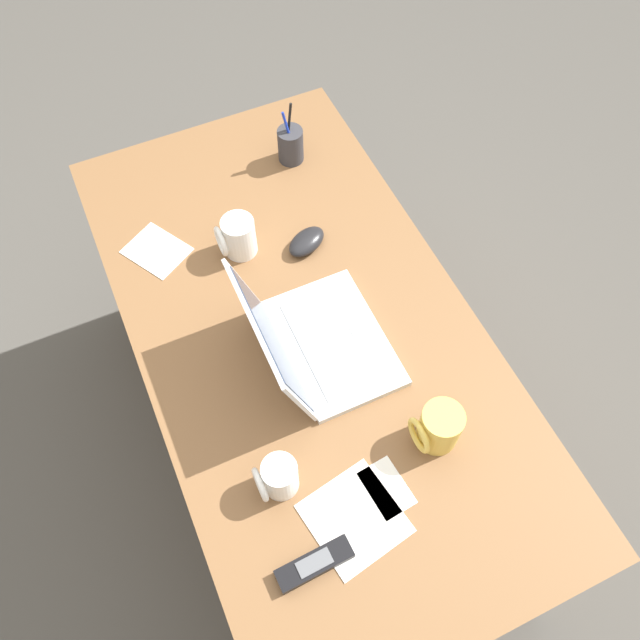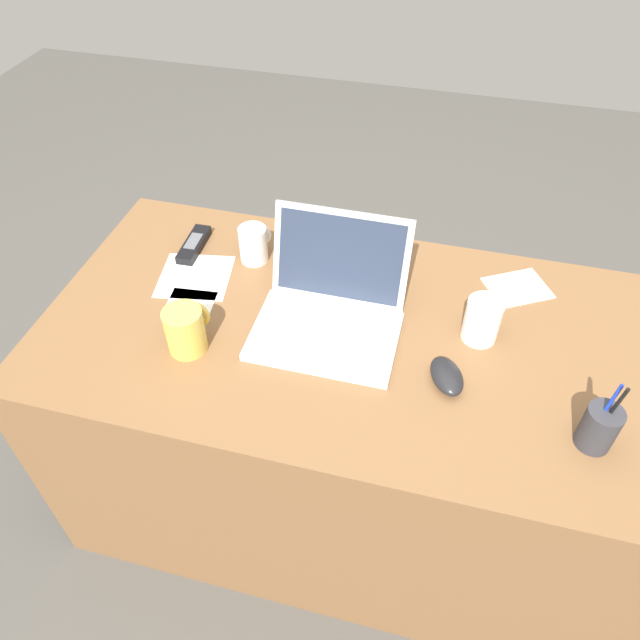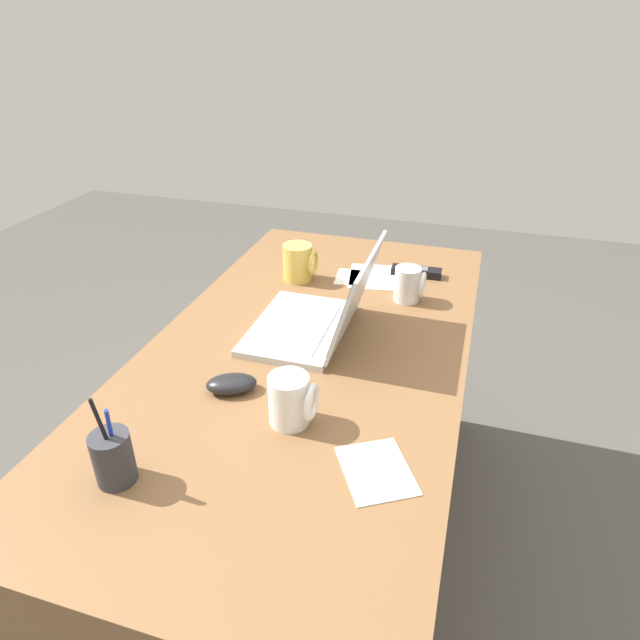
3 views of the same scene
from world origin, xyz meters
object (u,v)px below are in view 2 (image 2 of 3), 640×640
computer_mouse (447,376)px  cordless_phone (194,245)px  coffee_mug_tall (482,319)px  coffee_mug_white (254,243)px  coffee_mug_spare (186,329)px  pen_holder (599,427)px  laptop (330,309)px

computer_mouse → cordless_phone: bearing=132.7°
computer_mouse → coffee_mug_tall: 0.17m
computer_mouse → coffee_mug_tall: bearing=45.3°
coffee_mug_white → coffee_mug_tall: 0.60m
coffee_mug_white → computer_mouse: bearing=-29.1°
coffee_mug_white → cordless_phone: 0.17m
computer_mouse → coffee_mug_spare: (-0.57, -0.04, 0.04)m
computer_mouse → pen_holder: bearing=-40.4°
laptop → cordless_phone: laptop is taller
computer_mouse → pen_holder: (0.29, -0.08, 0.03)m
computer_mouse → laptop: bearing=134.8°
coffee_mug_tall → cordless_phone: bearing=169.7°
coffee_mug_tall → pen_holder: (0.23, -0.24, -0.00)m
coffee_mug_spare → coffee_mug_tall: bearing=17.5°
cordless_phone → pen_holder: bearing=-20.8°
pen_holder → coffee_mug_tall: bearing=134.3°
laptop → coffee_mug_white: size_ratio=3.37×
laptop → cordless_phone: size_ratio=2.15×
coffee_mug_white → coffee_mug_tall: coffee_mug_tall is taller
coffee_mug_tall → coffee_mug_white: bearing=166.7°
pen_holder → coffee_mug_white: bearing=155.3°
coffee_mug_spare → pen_holder: pen_holder is taller
laptop → computer_mouse: 0.30m
pen_holder → computer_mouse: bearing=164.1°
cordless_phone → pen_holder: (0.99, -0.37, 0.04)m
coffee_mug_spare → pen_holder: 0.86m
computer_mouse → pen_holder: pen_holder is taller
laptop → pen_holder: 0.60m
coffee_mug_spare → pen_holder: (0.86, -0.04, -0.00)m
pen_holder → coffee_mug_spare: bearing=177.2°
coffee_mug_white → cordless_phone: (-0.17, -0.00, -0.04)m
cordless_phone → computer_mouse: bearing=-22.8°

